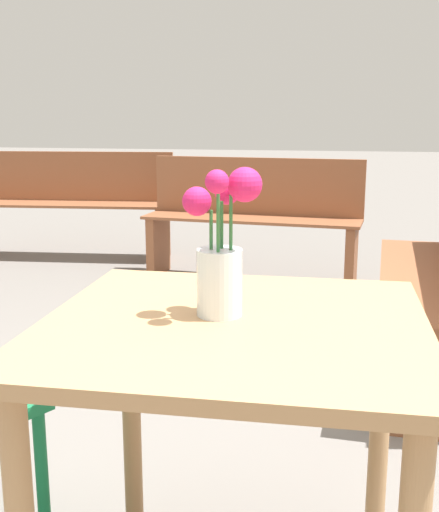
{
  "coord_description": "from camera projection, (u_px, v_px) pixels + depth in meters",
  "views": [
    {
      "loc": [
        0.21,
        -1.22,
        1.14
      ],
      "look_at": [
        -0.04,
        0.03,
        0.86
      ],
      "focal_mm": 45.0,
      "sensor_mm": 36.0,
      "label": 1
    }
  ],
  "objects": [
    {
      "name": "bench_near",
      "position": [
        253.0,
        215.0,
        4.49
      ],
      "size": [
        1.53,
        0.49,
        0.85
      ],
      "color": "brown",
      "rests_on": "ground_plane"
    },
    {
      "name": "bench_middle",
      "position": [
        65.0,
        199.0,
        5.23
      ],
      "size": [
        1.78,
        0.53,
        0.85
      ],
      "color": "brown",
      "rests_on": "ground_plane"
    },
    {
      "name": "table_front",
      "position": [
        234.0,
        376.0,
        1.32
      ],
      "size": [
        0.8,
        0.77,
        0.74
      ],
      "color": "tan",
      "rests_on": "ground_plane"
    },
    {
      "name": "flower_vase",
      "position": [
        221.0,
        257.0,
        1.3
      ],
      "size": [
        0.16,
        0.14,
        0.31
      ],
      "color": "silver",
      "rests_on": "table_front"
    },
    {
      "name": "bench_far",
      "position": [
        438.0,
        272.0,
        2.87
      ],
      "size": [
        0.44,
        1.52,
        0.85
      ],
      "color": "brown",
      "rests_on": "ground_plane"
    }
  ]
}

